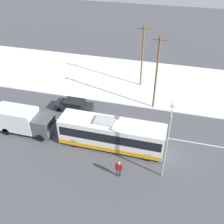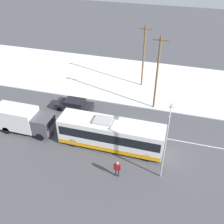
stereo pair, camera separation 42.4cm
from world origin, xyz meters
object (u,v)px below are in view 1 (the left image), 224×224
Objects in this scene: sedan_car at (74,105)px; utility_pole_roadside at (157,73)px; pedestrian_at_stop at (119,167)px; utility_pole_snowlot at (142,56)px; box_truck at (23,120)px; city_bus at (112,134)px; streetlamp at (168,137)px.

utility_pole_roadside is at bearing -161.18° from sedan_car.
utility_pole_snowlot is (-1.01, 17.27, 3.43)m from pedestrian_at_stop.
box_truck is 12.19m from pedestrian_at_stop.
streetlamp is at bearing -22.05° from city_bus.
city_bus is at bearing 157.95° from streetlamp.
pedestrian_at_stop is at bearing -17.05° from box_truck.
utility_pole_snowlot is at bearing 116.05° from utility_pole_roadside.
sedan_car is at bearing 131.55° from pedestrian_at_stop.
sedan_car is 0.53× the size of utility_pole_snowlot.
sedan_car is 10.73m from utility_pole_roadside.
pedestrian_at_stop reaches higher than sedan_car.
utility_pole_roadside is (3.20, 8.29, 3.26)m from city_bus.
streetlamp is 0.77× the size of utility_pole_snowlot.
box_truck is at bearing -147.06° from utility_pole_roadside.
sedan_car is 0.50× the size of utility_pole_roadside.
city_bus is 8.06m from sedan_car.
streetlamp is at bearing -77.61° from utility_pole_roadside.
city_bus is at bearing -111.11° from utility_pole_roadside.
city_bus is 2.31× the size of sedan_car.
utility_pole_roadside is 5.76m from utility_pole_snowlot.
city_bus is 1.23× the size of utility_pole_snowlot.
pedestrian_at_stop is at bearing -66.16° from city_bus.
sedan_car is at bearing -129.42° from utility_pole_snowlot.
streetlamp reaches higher than sedan_car.
streetlamp is at bearing -72.87° from utility_pole_snowlot.
utility_pole_roadside is at bearing 68.89° from city_bus.
utility_pole_roadside reaches higher than streetlamp.
utility_pole_roadside reaches higher than sedan_car.
box_truck is 0.96× the size of streetlamp.
streetlamp is at bearing 22.34° from pedestrian_at_stop.
utility_pole_roadside is at bearing -63.95° from utility_pole_snowlot.
box_truck is at bearing -127.85° from utility_pole_snowlot.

